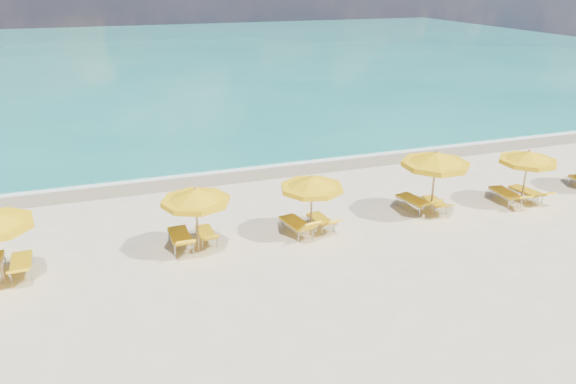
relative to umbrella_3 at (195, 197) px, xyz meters
name	(u,v)px	position (x,y,z in m)	size (l,w,h in m)	color
ground_plane	(302,239)	(3.53, -0.32, -1.92)	(120.00, 120.00, 0.00)	beige
ocean	(148,57)	(3.53, 47.68, -1.92)	(120.00, 80.00, 0.30)	#167F72
wet_sand_band	(246,172)	(3.53, 7.08, -1.92)	(120.00, 2.60, 0.01)	tan
foam_line	(241,167)	(3.53, 7.88, -1.92)	(120.00, 1.20, 0.03)	white
whitecap_near	(101,132)	(-2.47, 16.68, -1.92)	(14.00, 0.36, 0.05)	white
whitecap_far	(289,93)	(11.53, 23.68, -1.92)	(18.00, 0.30, 0.05)	white
umbrella_3	(195,197)	(0.00, 0.00, 0.00)	(2.28, 2.28, 2.26)	tan
umbrella_4	(312,184)	(3.95, -0.05, -0.03)	(2.47, 2.47, 2.22)	tan
umbrella_5	(436,160)	(8.89, 0.09, 0.24)	(3.31, 3.31, 2.54)	tan
umbrella_6	(528,158)	(12.89, -0.16, -0.01)	(2.92, 2.92, 2.24)	tan
lounger_2_right	(22,267)	(-5.35, 0.28, -1.70)	(0.67, 1.90, 0.72)	#A5A8AD
lounger_3_left	(181,241)	(-0.51, 0.45, -1.68)	(0.69, 2.00, 0.82)	#A5A8AD
lounger_3_right	(206,237)	(0.37, 0.58, -1.72)	(0.57, 1.65, 0.69)	#A5A8AD
lounger_4_left	(297,228)	(3.50, 0.14, -1.68)	(0.96, 1.98, 0.90)	#A5A8AD
lounger_4_right	(321,223)	(4.49, 0.33, -1.72)	(0.73, 1.69, 0.69)	#A5A8AD
lounger_5_left	(415,204)	(8.54, 0.69, -1.69)	(0.99, 2.01, 0.81)	#A5A8AD
lounger_5_right	(435,205)	(9.27, 0.41, -1.73)	(0.69, 1.69, 0.62)	#A5A8AD
lounger_6_left	(506,197)	(12.36, 0.11, -1.69)	(0.76, 2.02, 0.74)	#A5A8AD
lounger_6_right	(527,195)	(13.37, 0.09, -1.71)	(0.88, 1.90, 0.69)	#A5A8AD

